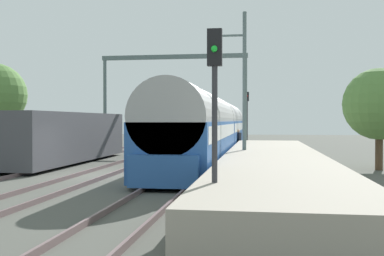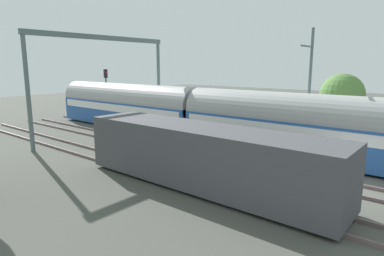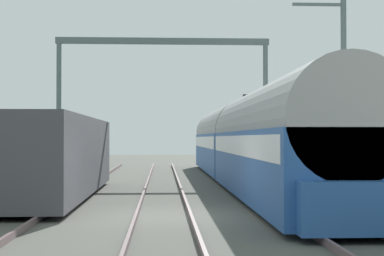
{
  "view_description": "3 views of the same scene",
  "coord_description": "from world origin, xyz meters",
  "px_view_note": "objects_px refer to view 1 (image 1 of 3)",
  "views": [
    {
      "loc": [
        7.14,
        -19.75,
        2.42
      ],
      "look_at": [
        3.91,
        2.01,
        2.06
      ],
      "focal_mm": 43.36,
      "sensor_mm": 36.0,
      "label": 1
    },
    {
      "loc": [
        -15.66,
        -3.72,
        5.63
      ],
      "look_at": [
        -0.06,
        9.08,
        1.79
      ],
      "focal_mm": 30.96,
      "sensor_mm": 36.0,
      "label": 2
    },
    {
      "loc": [
        -0.02,
        -16.49,
        2.13
      ],
      "look_at": [
        1.95,
        23.9,
        2.8
      ],
      "focal_mm": 56.36,
      "sensor_mm": 36.0,
      "label": 3
    }
  ],
  "objects_px": {
    "passenger_train": "(213,127)",
    "railway_signal_far": "(247,111)",
    "freight_car": "(65,137)",
    "railway_signal_near": "(215,97)",
    "person_crossing": "(238,139)",
    "catenary_gantry": "(174,82)"
  },
  "relations": [
    {
      "from": "railway_signal_far",
      "to": "catenary_gantry",
      "type": "xyz_separation_m",
      "value": [
        -5.82,
        -7.76,
        2.28
      ]
    },
    {
      "from": "passenger_train",
      "to": "freight_car",
      "type": "xyz_separation_m",
      "value": [
        -7.81,
        -6.59,
        -0.5
      ]
    },
    {
      "from": "passenger_train",
      "to": "catenary_gantry",
      "type": "height_order",
      "value": "catenary_gantry"
    },
    {
      "from": "person_crossing",
      "to": "catenary_gantry",
      "type": "distance_m",
      "value": 7.41
    },
    {
      "from": "passenger_train",
      "to": "catenary_gantry",
      "type": "bearing_deg",
      "value": 122.8
    },
    {
      "from": "passenger_train",
      "to": "railway_signal_far",
      "type": "height_order",
      "value": "railway_signal_far"
    },
    {
      "from": "freight_car",
      "to": "passenger_train",
      "type": "bearing_deg",
      "value": 40.14
    },
    {
      "from": "freight_car",
      "to": "person_crossing",
      "type": "xyz_separation_m",
      "value": [
        9.35,
        10.58,
        -0.44
      ]
    },
    {
      "from": "catenary_gantry",
      "to": "railway_signal_far",
      "type": "bearing_deg",
      "value": 53.1
    },
    {
      "from": "railway_signal_far",
      "to": "catenary_gantry",
      "type": "bearing_deg",
      "value": -126.9
    },
    {
      "from": "person_crossing",
      "to": "passenger_train",
      "type": "bearing_deg",
      "value": 107.92
    },
    {
      "from": "passenger_train",
      "to": "railway_signal_near",
      "type": "height_order",
      "value": "railway_signal_near"
    },
    {
      "from": "railway_signal_near",
      "to": "catenary_gantry",
      "type": "bearing_deg",
      "value": 102.85
    },
    {
      "from": "railway_signal_far",
      "to": "catenary_gantry",
      "type": "relative_size",
      "value": 0.43
    },
    {
      "from": "railway_signal_near",
      "to": "railway_signal_far",
      "type": "xyz_separation_m",
      "value": [
        -0.2,
        34.16,
        0.33
      ]
    },
    {
      "from": "railway_signal_far",
      "to": "catenary_gantry",
      "type": "distance_m",
      "value": 9.96
    },
    {
      "from": "freight_car",
      "to": "person_crossing",
      "type": "relative_size",
      "value": 7.51
    },
    {
      "from": "railway_signal_near",
      "to": "person_crossing",
      "type": "bearing_deg",
      "value": 91.35
    },
    {
      "from": "railway_signal_far",
      "to": "catenary_gantry",
      "type": "height_order",
      "value": "catenary_gantry"
    },
    {
      "from": "railway_signal_near",
      "to": "railway_signal_far",
      "type": "distance_m",
      "value": 34.16
    },
    {
      "from": "passenger_train",
      "to": "railway_signal_near",
      "type": "relative_size",
      "value": 7.06
    },
    {
      "from": "person_crossing",
      "to": "catenary_gantry",
      "type": "relative_size",
      "value": 0.14
    }
  ]
}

